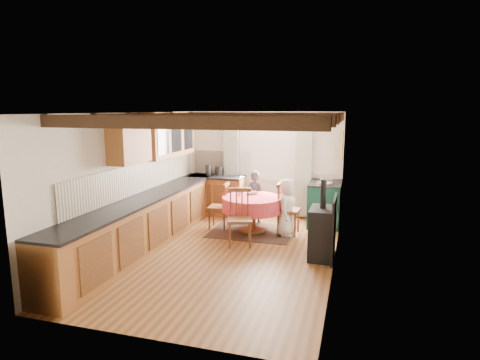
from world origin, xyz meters
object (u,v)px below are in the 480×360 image
(chair_near, at_px, (240,218))
(chair_right, at_px, (289,208))
(child_right, at_px, (286,207))
(dining_table, at_px, (252,214))
(cup, at_px, (240,193))
(chair_left, at_px, (219,205))
(cast_iron_stove, at_px, (322,219))
(child_far, at_px, (255,197))
(aga_range, at_px, (325,203))

(chair_near, distance_m, chair_right, 1.20)
(chair_near, distance_m, child_right, 1.09)
(dining_table, xyz_separation_m, chair_right, (0.73, 0.09, 0.15))
(dining_table, height_order, chair_near, chair_near)
(child_right, bearing_deg, cup, 81.79)
(chair_left, height_order, cast_iron_stove, cast_iron_stove)
(child_right, height_order, cup, child_right)
(cast_iron_stove, xyz_separation_m, child_right, (-0.78, 1.04, -0.10))
(child_right, bearing_deg, chair_right, -10.29)
(chair_near, bearing_deg, cup, 88.12)
(dining_table, distance_m, cast_iron_stove, 1.85)
(cast_iron_stove, relative_size, child_far, 1.16)
(chair_near, bearing_deg, child_right, 31.25)
(child_far, bearing_deg, chair_right, 160.95)
(chair_left, xyz_separation_m, child_right, (1.44, -0.11, 0.08))
(chair_near, height_order, cup, chair_near)
(aga_range, bearing_deg, chair_left, -157.29)
(chair_near, relative_size, aga_range, 1.02)
(chair_right, distance_m, cast_iron_stove, 1.39)
(chair_left, bearing_deg, aga_range, 108.18)
(child_far, bearing_deg, dining_table, 116.20)
(chair_near, bearing_deg, aga_range, 34.77)
(cup, bearing_deg, dining_table, -21.92)
(dining_table, relative_size, cup, 12.40)
(chair_near, bearing_deg, chair_left, 109.61)
(aga_range, relative_size, cup, 10.60)
(cast_iron_stove, bearing_deg, child_far, 131.83)
(dining_table, relative_size, chair_left, 1.25)
(dining_table, height_order, child_far, child_far)
(chair_near, bearing_deg, child_far, 75.57)
(chair_near, xyz_separation_m, child_right, (0.71, 0.83, 0.04))
(dining_table, xyz_separation_m, cup, (-0.30, 0.12, 0.41))
(dining_table, bearing_deg, chair_near, -90.62)
(dining_table, relative_size, chair_near, 1.15)
(dining_table, distance_m, chair_left, 0.75)
(chair_near, distance_m, cup, 1.05)
(aga_range, height_order, cast_iron_stove, cast_iron_stove)
(chair_left, distance_m, cast_iron_stove, 2.50)
(chair_left, distance_m, chair_right, 1.46)
(chair_left, distance_m, child_right, 1.45)
(dining_table, bearing_deg, child_right, -2.62)
(child_far, bearing_deg, child_right, 154.98)
(child_right, bearing_deg, cast_iron_stove, -142.79)
(dining_table, bearing_deg, aga_range, 35.05)
(chair_right, height_order, child_right, child_right)
(child_far, xyz_separation_m, cup, (-0.18, -0.59, 0.20))
(aga_range, height_order, child_right, child_right)
(cast_iron_stove, relative_size, cup, 13.72)
(aga_range, bearing_deg, dining_table, -144.95)
(dining_table, distance_m, chair_near, 0.88)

